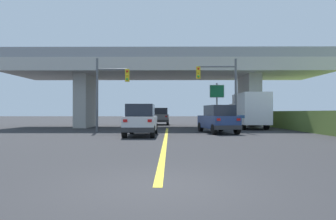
{
  "coord_description": "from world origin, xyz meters",
  "views": [
    {
      "loc": [
        0.25,
        -6.1,
        1.52
      ],
      "look_at": [
        0.09,
        18.28,
        1.69
      ],
      "focal_mm": 32.39,
      "sensor_mm": 36.0,
      "label": 1
    }
  ],
  "objects_px": {
    "box_truck": "(249,110)",
    "traffic_signal_farside": "(108,86)",
    "suv_lead": "(141,120)",
    "suv_crossing": "(218,119)",
    "sedan_oncoming": "(161,116)",
    "highway_sign": "(217,96)",
    "traffic_signal_nearside": "(222,85)"
  },
  "relations": [
    {
      "from": "box_truck",
      "to": "traffic_signal_farside",
      "type": "distance_m",
      "value": 13.11
    },
    {
      "from": "suv_lead",
      "to": "traffic_signal_farside",
      "type": "distance_m",
      "value": 5.59
    },
    {
      "from": "suv_crossing",
      "to": "box_truck",
      "type": "relative_size",
      "value": 0.67
    },
    {
      "from": "sedan_oncoming",
      "to": "highway_sign",
      "type": "xyz_separation_m",
      "value": [
        5.47,
        -8.86,
        2.0
      ]
    },
    {
      "from": "suv_lead",
      "to": "highway_sign",
      "type": "height_order",
      "value": "highway_sign"
    },
    {
      "from": "traffic_signal_nearside",
      "to": "traffic_signal_farside",
      "type": "xyz_separation_m",
      "value": [
        -8.95,
        -0.32,
        -0.14
      ]
    },
    {
      "from": "suv_crossing",
      "to": "suv_lead",
      "type": "bearing_deg",
      "value": -163.51
    },
    {
      "from": "suv_lead",
      "to": "suv_crossing",
      "type": "relative_size",
      "value": 0.98
    },
    {
      "from": "suv_crossing",
      "to": "traffic_signal_farside",
      "type": "bearing_deg",
      "value": 160.79
    },
    {
      "from": "suv_lead",
      "to": "suv_crossing",
      "type": "distance_m",
      "value": 5.99
    },
    {
      "from": "suv_crossing",
      "to": "highway_sign",
      "type": "relative_size",
      "value": 1.12
    },
    {
      "from": "sedan_oncoming",
      "to": "traffic_signal_farside",
      "type": "relative_size",
      "value": 0.83
    },
    {
      "from": "sedan_oncoming",
      "to": "highway_sign",
      "type": "bearing_deg",
      "value": -58.31
    },
    {
      "from": "suv_crossing",
      "to": "sedan_oncoming",
      "type": "distance_m",
      "value": 15.43
    },
    {
      "from": "highway_sign",
      "to": "suv_lead",
      "type": "bearing_deg",
      "value": -125.91
    },
    {
      "from": "box_truck",
      "to": "sedan_oncoming",
      "type": "xyz_separation_m",
      "value": [
        -8.44,
        8.75,
        -0.66
      ]
    },
    {
      "from": "suv_lead",
      "to": "highway_sign",
      "type": "relative_size",
      "value": 1.09
    },
    {
      "from": "traffic_signal_nearside",
      "to": "highway_sign",
      "type": "bearing_deg",
      "value": 87.12
    },
    {
      "from": "suv_crossing",
      "to": "box_truck",
      "type": "distance_m",
      "value": 7.1
    },
    {
      "from": "suv_crossing",
      "to": "sedan_oncoming",
      "type": "bearing_deg",
      "value": 97.45
    },
    {
      "from": "traffic_signal_nearside",
      "to": "box_truck",
      "type": "bearing_deg",
      "value": 53.64
    },
    {
      "from": "traffic_signal_farside",
      "to": "highway_sign",
      "type": "relative_size",
      "value": 1.36
    },
    {
      "from": "box_truck",
      "to": "sedan_oncoming",
      "type": "bearing_deg",
      "value": 133.97
    },
    {
      "from": "suv_crossing",
      "to": "traffic_signal_nearside",
      "type": "distance_m",
      "value": 3.18
    },
    {
      "from": "box_truck",
      "to": "traffic_signal_farside",
      "type": "height_order",
      "value": "traffic_signal_farside"
    },
    {
      "from": "suv_crossing",
      "to": "sedan_oncoming",
      "type": "xyz_separation_m",
      "value": [
        -4.65,
        14.72,
        0.0
      ]
    },
    {
      "from": "traffic_signal_farside",
      "to": "highway_sign",
      "type": "distance_m",
      "value": 10.22
    },
    {
      "from": "traffic_signal_farside",
      "to": "sedan_oncoming",
      "type": "bearing_deg",
      "value": 74.6
    },
    {
      "from": "sedan_oncoming",
      "to": "highway_sign",
      "type": "distance_m",
      "value": 10.61
    },
    {
      "from": "suv_lead",
      "to": "traffic_signal_nearside",
      "type": "distance_m",
      "value": 7.84
    },
    {
      "from": "suv_lead",
      "to": "box_truck",
      "type": "distance_m",
      "value": 12.61
    },
    {
      "from": "suv_crossing",
      "to": "highway_sign",
      "type": "bearing_deg",
      "value": 71.94
    }
  ]
}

